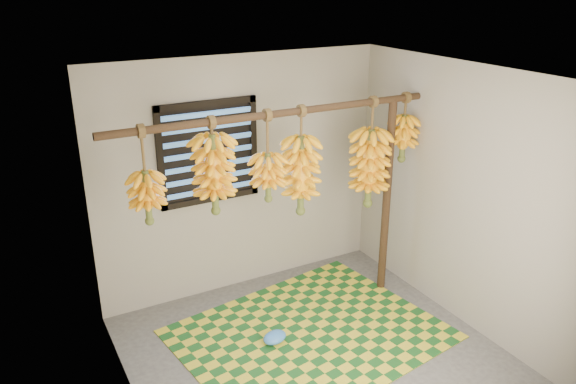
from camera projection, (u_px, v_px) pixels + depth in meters
floor at (319, 359)px, 4.82m from camera, size 3.00×3.00×0.01m
ceiling at (326, 77)px, 3.94m from camera, size 3.00×3.00×0.01m
wall_back at (242, 176)px, 5.61m from camera, size 3.00×0.01×2.40m
wall_left at (129, 279)px, 3.70m from camera, size 0.01×3.00×2.40m
wall_right at (463, 198)px, 5.05m from camera, size 0.01×3.00×2.40m
window at (209, 153)px, 5.32m from camera, size 1.00×0.04×1.00m
hanging_pole at (279, 113)px, 4.66m from camera, size 3.00×0.06×0.06m
support_post at (387, 199)px, 5.56m from camera, size 0.08×0.08×2.00m
woven_mat at (310, 334)px, 5.14m from camera, size 2.49×2.11×0.01m
plastic_bag at (275, 337)px, 5.00m from camera, size 0.27×0.23×0.10m
banana_bunch_a at (147, 197)px, 4.33m from camera, size 0.30×0.30×0.80m
banana_bunch_b at (214, 175)px, 4.55m from camera, size 0.36×0.36×0.82m
banana_bunch_c at (268, 177)px, 4.81m from camera, size 0.32×0.32×0.81m
banana_bunch_d at (301, 175)px, 4.97m from camera, size 0.33×0.33×0.99m
banana_bunch_e at (370, 168)px, 5.33m from camera, size 0.37×0.37×1.07m
banana_bunch_f at (403, 138)px, 5.41m from camera, size 0.29×0.29×0.67m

